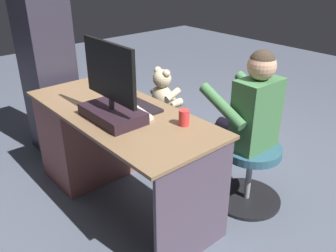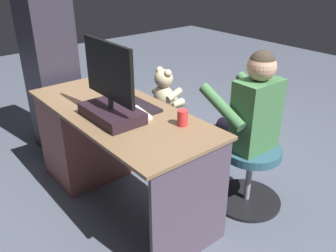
{
  "view_description": "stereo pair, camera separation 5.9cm",
  "coord_description": "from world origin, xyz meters",
  "px_view_note": "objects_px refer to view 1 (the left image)",
  "views": [
    {
      "loc": [
        -1.9,
        1.59,
        1.72
      ],
      "look_at": [
        -0.11,
        0.03,
        0.57
      ],
      "focal_mm": 38.18,
      "sensor_mm": 36.0,
      "label": 1
    },
    {
      "loc": [
        -1.94,
        1.54,
        1.72
      ],
      "look_at": [
        -0.11,
        0.03,
        0.57
      ],
      "focal_mm": 38.18,
      "sensor_mm": 36.0,
      "label": 2
    }
  ],
  "objects_px": {
    "office_chair_teddy": "(162,129)",
    "person": "(245,115)",
    "computer_mouse": "(114,92)",
    "visitor_chair": "(250,169)",
    "teddy_bear": "(163,90)",
    "monitor": "(112,98)",
    "keyboard": "(137,104)",
    "cup": "(184,118)",
    "desk": "(92,136)",
    "tv_remote": "(104,106)"
  },
  "relations": [
    {
      "from": "desk",
      "to": "monitor",
      "type": "height_order",
      "value": "monitor"
    },
    {
      "from": "cup",
      "to": "visitor_chair",
      "type": "relative_size",
      "value": 0.2
    },
    {
      "from": "keyboard",
      "to": "person",
      "type": "xyz_separation_m",
      "value": [
        -0.52,
        -0.56,
        -0.07
      ]
    },
    {
      "from": "monitor",
      "to": "computer_mouse",
      "type": "bearing_deg",
      "value": -33.88
    },
    {
      "from": "keyboard",
      "to": "teddy_bear",
      "type": "relative_size",
      "value": 1.14
    },
    {
      "from": "monitor",
      "to": "keyboard",
      "type": "relative_size",
      "value": 1.22
    },
    {
      "from": "keyboard",
      "to": "office_chair_teddy",
      "type": "height_order",
      "value": "keyboard"
    },
    {
      "from": "person",
      "to": "teddy_bear",
      "type": "bearing_deg",
      "value": 1.0
    },
    {
      "from": "keyboard",
      "to": "visitor_chair",
      "type": "bearing_deg",
      "value": -136.93
    },
    {
      "from": "tv_remote",
      "to": "teddy_bear",
      "type": "height_order",
      "value": "teddy_bear"
    },
    {
      "from": "visitor_chair",
      "to": "tv_remote",
      "type": "bearing_deg",
      "value": 46.07
    },
    {
      "from": "monitor",
      "to": "tv_remote",
      "type": "bearing_deg",
      "value": -15.74
    },
    {
      "from": "office_chair_teddy",
      "to": "visitor_chair",
      "type": "relative_size",
      "value": 1.11
    },
    {
      "from": "desk",
      "to": "computer_mouse",
      "type": "relative_size",
      "value": 16.1
    },
    {
      "from": "keyboard",
      "to": "tv_remote",
      "type": "distance_m",
      "value": 0.23
    },
    {
      "from": "keyboard",
      "to": "office_chair_teddy",
      "type": "bearing_deg",
      "value": -56.15
    },
    {
      "from": "desk",
      "to": "office_chair_teddy",
      "type": "bearing_deg",
      "value": -95.52
    },
    {
      "from": "keyboard",
      "to": "visitor_chair",
      "type": "relative_size",
      "value": 0.82
    },
    {
      "from": "teddy_bear",
      "to": "visitor_chair",
      "type": "xyz_separation_m",
      "value": [
        -0.96,
        -0.02,
        -0.36
      ]
    },
    {
      "from": "office_chair_teddy",
      "to": "person",
      "type": "xyz_separation_m",
      "value": [
        -0.87,
        -0.03,
        0.43
      ]
    },
    {
      "from": "visitor_chair",
      "to": "office_chair_teddy",
      "type": "bearing_deg",
      "value": 1.84
    },
    {
      "from": "person",
      "to": "monitor",
      "type": "bearing_deg",
      "value": 61.78
    },
    {
      "from": "monitor",
      "to": "visitor_chair",
      "type": "bearing_deg",
      "value": -122.74
    },
    {
      "from": "teddy_bear",
      "to": "person",
      "type": "xyz_separation_m",
      "value": [
        -0.87,
        -0.02,
        0.06
      ]
    },
    {
      "from": "office_chair_teddy",
      "to": "person",
      "type": "distance_m",
      "value": 0.98
    },
    {
      "from": "tv_remote",
      "to": "office_chair_teddy",
      "type": "relative_size",
      "value": 0.26
    },
    {
      "from": "monitor",
      "to": "person",
      "type": "relative_size",
      "value": 0.44
    },
    {
      "from": "desk",
      "to": "keyboard",
      "type": "xyz_separation_m",
      "value": [
        -0.42,
        -0.15,
        0.36
      ]
    },
    {
      "from": "monitor",
      "to": "tv_remote",
      "type": "xyz_separation_m",
      "value": [
        0.21,
        -0.06,
        -0.13
      ]
    },
    {
      "from": "office_chair_teddy",
      "to": "teddy_bear",
      "type": "bearing_deg",
      "value": -90.0
    },
    {
      "from": "desk",
      "to": "person",
      "type": "relative_size",
      "value": 1.32
    },
    {
      "from": "visitor_chair",
      "to": "person",
      "type": "bearing_deg",
      "value": 1.84
    },
    {
      "from": "cup",
      "to": "desk",
      "type": "bearing_deg",
      "value": 11.87
    },
    {
      "from": "teddy_bear",
      "to": "monitor",
      "type": "bearing_deg",
      "value": 118.76
    },
    {
      "from": "computer_mouse",
      "to": "visitor_chair",
      "type": "xyz_separation_m",
      "value": [
        -0.89,
        -0.57,
        -0.5
      ]
    },
    {
      "from": "monitor",
      "to": "desk",
      "type": "bearing_deg",
      "value": -11.43
    },
    {
      "from": "computer_mouse",
      "to": "visitor_chair",
      "type": "relative_size",
      "value": 0.19
    },
    {
      "from": "tv_remote",
      "to": "visitor_chair",
      "type": "xyz_separation_m",
      "value": [
        -0.73,
        -0.76,
        -0.49
      ]
    },
    {
      "from": "cup",
      "to": "monitor",
      "type": "bearing_deg",
      "value": 37.92
    },
    {
      "from": "keyboard",
      "to": "monitor",
      "type": "bearing_deg",
      "value": 107.62
    },
    {
      "from": "monitor",
      "to": "teddy_bear",
      "type": "distance_m",
      "value": 0.95
    },
    {
      "from": "teddy_bear",
      "to": "office_chair_teddy",
      "type": "bearing_deg",
      "value": 90.0
    },
    {
      "from": "tv_remote",
      "to": "visitor_chair",
      "type": "distance_m",
      "value": 1.16
    },
    {
      "from": "desk",
      "to": "monitor",
      "type": "relative_size",
      "value": 3.02
    },
    {
      "from": "desk",
      "to": "cup",
      "type": "bearing_deg",
      "value": -168.13
    },
    {
      "from": "keyboard",
      "to": "person",
      "type": "bearing_deg",
      "value": -132.55
    },
    {
      "from": "desk",
      "to": "tv_remote",
      "type": "bearing_deg",
      "value": 171.63
    },
    {
      "from": "office_chair_teddy",
      "to": "computer_mouse",
      "type": "bearing_deg",
      "value": 97.41
    },
    {
      "from": "desk",
      "to": "computer_mouse",
      "type": "xyz_separation_m",
      "value": [
        -0.14,
        -0.15,
        0.37
      ]
    },
    {
      "from": "tv_remote",
      "to": "person",
      "type": "relative_size",
      "value": 0.13
    }
  ]
}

